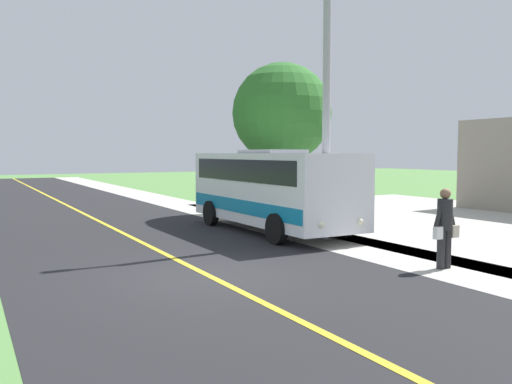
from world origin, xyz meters
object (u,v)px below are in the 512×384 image
object	(u,v)px
pedestrian_with_bags	(445,225)
tree_curbside	(282,113)
shuttle_bus_front	(272,186)
street_light_pole	(323,91)

from	to	relation	value
pedestrian_with_bags	tree_curbside	size ratio (longest dim) A/B	0.28
shuttle_bus_front	pedestrian_with_bags	size ratio (longest dim) A/B	4.15
street_light_pole	pedestrian_with_bags	bearing A→B (deg)	91.31
street_light_pole	tree_curbside	world-z (taller)	street_light_pole
pedestrian_with_bags	shuttle_bus_front	bearing A→B (deg)	-85.95
street_light_pole	shuttle_bus_front	bearing A→B (deg)	-80.64
pedestrian_with_bags	street_light_pole	distance (m)	5.70
shuttle_bus_front	pedestrian_with_bags	world-z (taller)	shuttle_bus_front
pedestrian_with_bags	street_light_pole	world-z (taller)	street_light_pole
shuttle_bus_front	street_light_pole	bearing A→B (deg)	99.36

